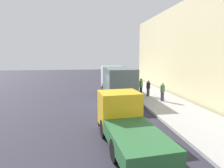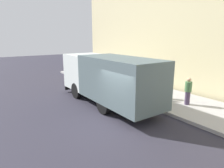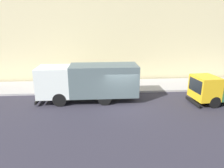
{
  "view_description": "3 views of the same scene",
  "coord_description": "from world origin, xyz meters",
  "px_view_note": "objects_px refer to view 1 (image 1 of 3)",
  "views": [
    {
      "loc": [
        -1.8,
        -16.18,
        4.18
      ],
      "look_at": [
        0.62,
        0.28,
        1.65
      ],
      "focal_mm": 30.35,
      "sensor_mm": 36.0,
      "label": 1
    },
    {
      "loc": [
        -5.1,
        -7.24,
        4.1
      ],
      "look_at": [
        0.87,
        1.31,
        1.61
      ],
      "focal_mm": 31.48,
      "sensor_mm": 36.0,
      "label": 2
    },
    {
      "loc": [
        -14.55,
        1.84,
        6.2
      ],
      "look_at": [
        1.67,
        0.65,
        1.31
      ],
      "focal_mm": 32.38,
      "sensor_mm": 36.0,
      "label": 3
    }
  ],
  "objects_px": {
    "pedestrian_third": "(148,88)",
    "small_flatbed_truck": "(126,121)",
    "pedestrian_walking": "(141,87)",
    "pedestrian_standing": "(162,92)",
    "large_utility_truck": "(116,80)"
  },
  "relations": [
    {
      "from": "small_flatbed_truck",
      "to": "pedestrian_walking",
      "type": "height_order",
      "value": "small_flatbed_truck"
    },
    {
      "from": "large_utility_truck",
      "to": "small_flatbed_truck",
      "type": "height_order",
      "value": "large_utility_truck"
    },
    {
      "from": "pedestrian_walking",
      "to": "pedestrian_standing",
      "type": "relative_size",
      "value": 1.08
    },
    {
      "from": "pedestrian_walking",
      "to": "pedestrian_standing",
      "type": "xyz_separation_m",
      "value": [
        1.26,
        -2.32,
        -0.09
      ]
    },
    {
      "from": "small_flatbed_truck",
      "to": "pedestrian_walking",
      "type": "relative_size",
      "value": 3.17
    },
    {
      "from": "large_utility_truck",
      "to": "small_flatbed_truck",
      "type": "bearing_deg",
      "value": -96.89
    },
    {
      "from": "pedestrian_walking",
      "to": "pedestrian_standing",
      "type": "height_order",
      "value": "pedestrian_walking"
    },
    {
      "from": "pedestrian_third",
      "to": "pedestrian_standing",
      "type": "bearing_deg",
      "value": -10.04
    },
    {
      "from": "pedestrian_third",
      "to": "small_flatbed_truck",
      "type": "bearing_deg",
      "value": -50.41
    },
    {
      "from": "large_utility_truck",
      "to": "pedestrian_walking",
      "type": "xyz_separation_m",
      "value": [
        2.32,
        -0.95,
        -0.61
      ]
    },
    {
      "from": "pedestrian_standing",
      "to": "pedestrian_third",
      "type": "height_order",
      "value": "pedestrian_standing"
    },
    {
      "from": "small_flatbed_truck",
      "to": "pedestrian_standing",
      "type": "xyz_separation_m",
      "value": [
        4.87,
        7.04,
        -0.04
      ]
    },
    {
      "from": "large_utility_truck",
      "to": "pedestrian_standing",
      "type": "height_order",
      "value": "large_utility_truck"
    },
    {
      "from": "pedestrian_standing",
      "to": "small_flatbed_truck",
      "type": "bearing_deg",
      "value": -157.14
    },
    {
      "from": "large_utility_truck",
      "to": "pedestrian_third",
      "type": "distance_m",
      "value": 3.3
    }
  ]
}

